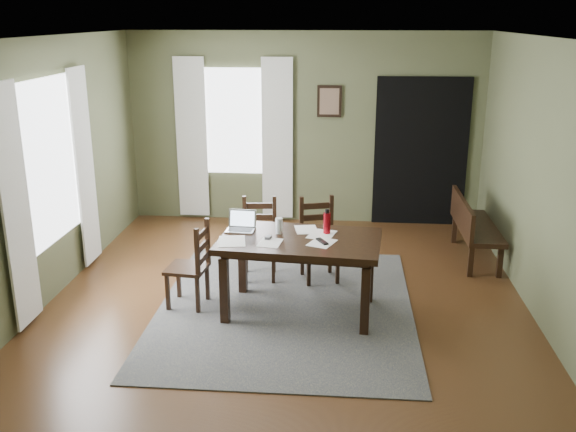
# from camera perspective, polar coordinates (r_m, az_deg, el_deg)

# --- Properties ---
(ground) EXTENTS (5.00, 6.00, 0.01)m
(ground) POSITION_cam_1_polar(r_m,az_deg,el_deg) (6.72, -0.22, -8.15)
(ground) COLOR #492C16
(room_shell) EXTENTS (5.02, 6.02, 2.71)m
(room_shell) POSITION_cam_1_polar(r_m,az_deg,el_deg) (6.16, -0.24, 7.20)
(room_shell) COLOR #555B3B
(room_shell) RESTS_ON ground
(rug) EXTENTS (2.60, 3.20, 0.01)m
(rug) POSITION_cam_1_polar(r_m,az_deg,el_deg) (6.72, -0.22, -8.07)
(rug) COLOR #454545
(rug) RESTS_ON ground
(dining_table) EXTENTS (1.65, 1.08, 0.79)m
(dining_table) POSITION_cam_1_polar(r_m,az_deg,el_deg) (6.35, 1.06, -2.82)
(dining_table) COLOR black
(dining_table) RESTS_ON rug
(chair_end) EXTENTS (0.43, 0.43, 0.90)m
(chair_end) POSITION_cam_1_polar(r_m,az_deg,el_deg) (6.65, -8.58, -4.42)
(chair_end) COLOR black
(chair_end) RESTS_ON rug
(chair_back_left) EXTENTS (0.43, 0.44, 0.92)m
(chair_back_left) POSITION_cam_1_polar(r_m,az_deg,el_deg) (7.32, -2.56, -2.11)
(chair_back_left) COLOR black
(chair_back_left) RESTS_ON rug
(chair_back_right) EXTENTS (0.51, 0.51, 0.93)m
(chair_back_right) POSITION_cam_1_polar(r_m,az_deg,el_deg) (7.27, 2.76, -2.18)
(chair_back_right) COLOR black
(chair_back_right) RESTS_ON rug
(bench) EXTENTS (0.44, 1.36, 0.77)m
(bench) POSITION_cam_1_polar(r_m,az_deg,el_deg) (8.17, 16.02, -0.65)
(bench) COLOR black
(bench) RESTS_ON ground
(laptop) EXTENTS (0.30, 0.25, 0.20)m
(laptop) POSITION_cam_1_polar(r_m,az_deg,el_deg) (6.57, -4.17, -0.79)
(laptop) COLOR #B7B7BC
(laptop) RESTS_ON dining_table
(computer_mouse) EXTENTS (0.07, 0.09, 0.03)m
(computer_mouse) POSITION_cam_1_polar(r_m,az_deg,el_deg) (6.30, -1.76, -1.92)
(computer_mouse) COLOR #3F3F42
(computer_mouse) RESTS_ON dining_table
(tv_remote) EXTENTS (0.13, 0.19, 0.02)m
(tv_remote) POSITION_cam_1_polar(r_m,az_deg,el_deg) (6.21, 3.05, -2.27)
(tv_remote) COLOR black
(tv_remote) RESTS_ON dining_table
(drinking_glass) EXTENTS (0.09, 0.09, 0.16)m
(drinking_glass) POSITION_cam_1_polar(r_m,az_deg,el_deg) (6.43, -0.80, -0.87)
(drinking_glass) COLOR silver
(drinking_glass) RESTS_ON dining_table
(water_bottle) EXTENTS (0.09, 0.09, 0.25)m
(water_bottle) POSITION_cam_1_polar(r_m,az_deg,el_deg) (6.43, 3.48, -0.58)
(water_bottle) COLOR #A00C16
(water_bottle) RESTS_ON dining_table
(paper_a) EXTENTS (0.31, 0.37, 0.00)m
(paper_a) POSITION_cam_1_polar(r_m,az_deg,el_deg) (6.25, -4.99, -2.25)
(paper_a) COLOR white
(paper_a) RESTS_ON dining_table
(paper_b) EXTENTS (0.31, 0.35, 0.00)m
(paper_b) POSITION_cam_1_polar(r_m,az_deg,el_deg) (6.20, 3.03, -2.38)
(paper_b) COLOR white
(paper_b) RESTS_ON dining_table
(paper_c) EXTENTS (0.27, 0.32, 0.00)m
(paper_c) POSITION_cam_1_polar(r_m,az_deg,el_deg) (6.57, 1.64, -1.21)
(paper_c) COLOR white
(paper_c) RESTS_ON dining_table
(paper_d) EXTENTS (0.31, 0.37, 0.00)m
(paper_d) POSITION_cam_1_polar(r_m,az_deg,el_deg) (6.43, 3.00, -1.65)
(paper_d) COLOR white
(paper_d) RESTS_ON dining_table
(paper_e) EXTENTS (0.25, 0.30, 0.00)m
(paper_e) POSITION_cam_1_polar(r_m,az_deg,el_deg) (6.19, -1.61, -2.38)
(paper_e) COLOR white
(paper_e) RESTS_ON dining_table
(window_left) EXTENTS (0.01, 1.30, 1.70)m
(window_left) POSITION_cam_1_polar(r_m,az_deg,el_deg) (7.08, -20.49, 4.52)
(window_left) COLOR white
(window_left) RESTS_ON ground
(window_back) EXTENTS (1.00, 0.01, 1.50)m
(window_back) POSITION_cam_1_polar(r_m,az_deg,el_deg) (9.25, -4.81, 8.38)
(window_back) COLOR white
(window_back) RESTS_ON ground
(curtain_left_near) EXTENTS (0.03, 0.48, 2.30)m
(curtain_left_near) POSITION_cam_1_polar(r_m,az_deg,el_deg) (6.41, -23.03, 0.66)
(curtain_left_near) COLOR silver
(curtain_left_near) RESTS_ON ground
(curtain_left_far) EXTENTS (0.03, 0.48, 2.30)m
(curtain_left_far) POSITION_cam_1_polar(r_m,az_deg,el_deg) (7.85, -17.62, 4.12)
(curtain_left_far) COLOR silver
(curtain_left_far) RESTS_ON ground
(curtain_back_left) EXTENTS (0.44, 0.03, 2.30)m
(curtain_back_left) POSITION_cam_1_polar(r_m,az_deg,el_deg) (9.39, -8.56, 6.83)
(curtain_back_left) COLOR silver
(curtain_back_left) RESTS_ON ground
(curtain_back_right) EXTENTS (0.44, 0.03, 2.30)m
(curtain_back_right) POSITION_cam_1_polar(r_m,az_deg,el_deg) (9.18, -0.96, 6.78)
(curtain_back_right) COLOR silver
(curtain_back_right) RESTS_ON ground
(framed_picture) EXTENTS (0.34, 0.03, 0.44)m
(framed_picture) POSITION_cam_1_polar(r_m,az_deg,el_deg) (9.08, 3.70, 10.14)
(framed_picture) COLOR black
(framed_picture) RESTS_ON ground
(doorway_back) EXTENTS (1.30, 0.03, 2.10)m
(doorway_back) POSITION_cam_1_polar(r_m,az_deg,el_deg) (9.26, 11.72, 5.57)
(doorway_back) COLOR black
(doorway_back) RESTS_ON ground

